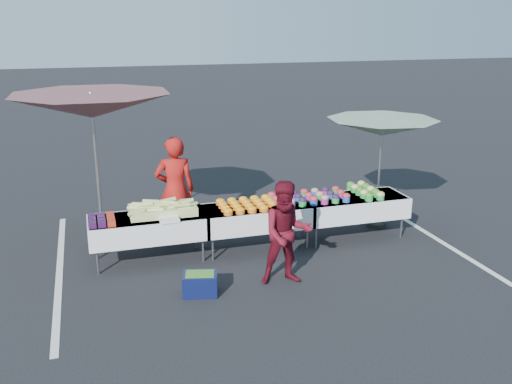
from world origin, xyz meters
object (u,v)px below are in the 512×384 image
object	(u,v)px
table_center	(256,216)
umbrella_right	(382,128)
table_right	(353,206)
customer	(287,233)
table_left	(148,227)
umbrella_left	(92,107)
vendor	(175,190)
storage_bin	(200,283)

from	to	relation	value
table_center	umbrella_right	distance (m)	2.84
table_right	customer	world-z (taller)	customer
table_left	table_right	bearing A→B (deg)	0.00
umbrella_right	table_center	bearing A→B (deg)	-170.91
customer	umbrella_left	world-z (taller)	umbrella_left
customer	umbrella_right	distance (m)	3.23
table_right	umbrella_right	world-z (taller)	umbrella_right
table_left	vendor	bearing A→B (deg)	51.70
umbrella_left	vendor	bearing A→B (deg)	-4.04
umbrella_right	storage_bin	distance (m)	4.50
table_right	umbrella_right	size ratio (longest dim) A/B	0.77
table_center	umbrella_right	xyz separation A→B (m)	(2.50, 0.40, 1.28)
table_right	storage_bin	size ratio (longest dim) A/B	3.36
table_right	customer	distance (m)	2.25
table_center	umbrella_left	bearing A→B (deg)	162.26
table_center	vendor	distance (m)	1.47
customer	umbrella_left	bearing A→B (deg)	146.72
table_right	table_left	bearing A→B (deg)	180.00
table_center	table_right	xyz separation A→B (m)	(1.80, 0.00, 0.00)
umbrella_right	vendor	bearing A→B (deg)	175.25
customer	umbrella_left	xyz separation A→B (m)	(-2.55, 2.20, 1.63)
table_right	umbrella_right	distance (m)	1.51
table_center	storage_bin	bearing A→B (deg)	-131.89
umbrella_left	umbrella_right	size ratio (longest dim) A/B	1.39
table_center	storage_bin	xyz separation A→B (m)	(-1.26, -1.40, -0.42)
table_right	storage_bin	xyz separation A→B (m)	(-3.06, -1.40, -0.42)
vendor	umbrella_left	size ratio (longest dim) A/B	0.56
table_left	umbrella_left	size ratio (longest dim) A/B	0.55
umbrella_left	storage_bin	size ratio (longest dim) A/B	6.09
table_right	umbrella_right	xyz separation A→B (m)	(0.70, 0.40, 1.28)
table_right	customer	size ratio (longest dim) A/B	1.19
customer	storage_bin	xyz separation A→B (m)	(-1.30, -0.00, -0.62)
table_right	vendor	world-z (taller)	vendor
table_center	table_right	distance (m)	1.80
customer	storage_bin	distance (m)	1.44
table_left	table_right	world-z (taller)	same
vendor	umbrella_right	size ratio (longest dim) A/B	0.77
table_left	umbrella_left	distance (m)	2.11
customer	umbrella_right	bearing A→B (deg)	43.68
table_right	umbrella_left	bearing A→B (deg)	169.46
table_center	customer	distance (m)	1.41
umbrella_right	storage_bin	world-z (taller)	umbrella_right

